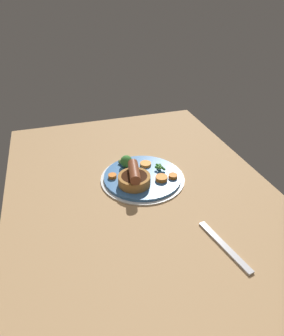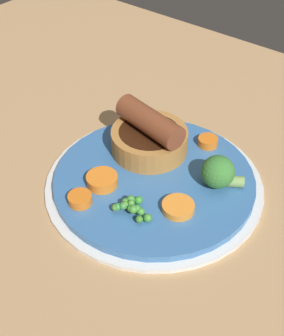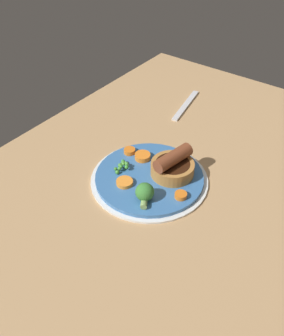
# 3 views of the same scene
# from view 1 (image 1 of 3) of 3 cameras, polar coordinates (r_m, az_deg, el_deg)

# --- Properties ---
(dining_table) EXTENTS (1.10, 0.80, 0.03)m
(dining_table) POSITION_cam_1_polar(r_m,az_deg,el_deg) (0.92, -0.13, -5.03)
(dining_table) COLOR tan
(dining_table) RESTS_ON ground
(dinner_plate) EXTENTS (0.27, 0.27, 0.01)m
(dinner_plate) POSITION_cam_1_polar(r_m,az_deg,el_deg) (0.96, 0.10, -1.83)
(dinner_plate) COLOR silver
(dinner_plate) RESTS_ON dining_table
(sausage_pudding) EXTENTS (0.10, 0.10, 0.06)m
(sausage_pudding) POSITION_cam_1_polar(r_m,az_deg,el_deg) (0.90, -1.48, -1.88)
(sausage_pudding) COLOR #AD7538
(sausage_pudding) RESTS_ON dinner_plate
(pea_pile) EXTENTS (0.05, 0.03, 0.02)m
(pea_pile) POSITION_cam_1_polar(r_m,az_deg,el_deg) (0.98, 3.40, 0.27)
(pea_pile) COLOR #459236
(pea_pile) RESTS_ON dinner_plate
(broccoli_floret_near) EXTENTS (0.05, 0.04, 0.04)m
(broccoli_floret_near) POSITION_cam_1_polar(r_m,az_deg,el_deg) (0.99, -3.05, 1.27)
(broccoli_floret_near) COLOR #387A33
(broccoli_floret_near) RESTS_ON dinner_plate
(carrot_slice_0) EXTENTS (0.03, 0.03, 0.01)m
(carrot_slice_0) POSITION_cam_1_polar(r_m,az_deg,el_deg) (0.95, 5.92, -1.55)
(carrot_slice_0) COLOR orange
(carrot_slice_0) RESTS_ON dinner_plate
(carrot_slice_1) EXTENTS (0.05, 0.05, 0.01)m
(carrot_slice_1) POSITION_cam_1_polar(r_m,az_deg,el_deg) (0.93, 3.74, -1.95)
(carrot_slice_1) COLOR orange
(carrot_slice_1) RESTS_ON dinner_plate
(carrot_slice_2) EXTENTS (0.05, 0.05, 0.01)m
(carrot_slice_2) POSITION_cam_1_polar(r_m,az_deg,el_deg) (1.00, 0.69, 0.77)
(carrot_slice_2) COLOR orange
(carrot_slice_2) RESTS_ON dinner_plate
(carrot_slice_5) EXTENTS (0.03, 0.03, 0.01)m
(carrot_slice_5) POSITION_cam_1_polar(r_m,az_deg,el_deg) (0.95, -5.66, -1.53)
(carrot_slice_5) COLOR orange
(carrot_slice_5) RESTS_ON dinner_plate
(fork) EXTENTS (0.18, 0.05, 0.01)m
(fork) POSITION_cam_1_polar(r_m,az_deg,el_deg) (0.77, 15.40, -14.15)
(fork) COLOR silver
(fork) RESTS_ON dining_table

